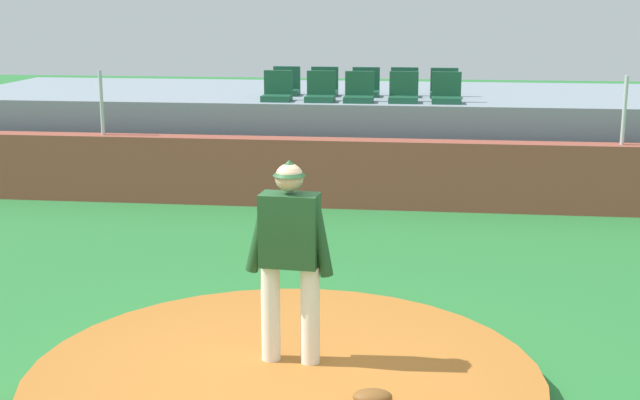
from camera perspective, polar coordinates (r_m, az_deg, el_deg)
name	(u,v)px	position (r m, az deg, el deg)	size (l,w,h in m)	color
ground_plane	(285,397)	(7.28, -2.36, -12.86)	(60.00, 60.00, 0.00)	#2A7634
pitchers_mound	(284,385)	(7.23, -2.37, -12.08)	(4.22, 4.22, 0.22)	#AF6728
pitcher	(290,247)	(7.07, -2.01, -3.11)	(0.75, 0.29, 1.72)	white
fielding_glove	(373,397)	(6.66, 3.49, -12.84)	(0.30, 0.20, 0.11)	brown
brick_barrier	(354,173)	(13.57, 2.29, 1.77)	(15.35, 0.40, 1.07)	#9A4A39
fence_post_left	(102,103)	(14.32, -14.22, 6.25)	(0.06, 0.06, 1.03)	silver
fence_post_right	(624,110)	(13.68, 19.45, 5.60)	(0.06, 0.06, 1.03)	silver
bleacher_platform	(367,133)	(16.27, 3.12, 4.47)	(14.88, 4.39, 1.54)	gray
stadium_chair_0	(277,91)	(14.66, -2.83, 7.17)	(0.48, 0.44, 0.50)	#1C5238
stadium_chair_1	(321,92)	(14.55, 0.04, 7.14)	(0.48, 0.44, 0.50)	#1C5238
stadium_chair_2	(359,92)	(14.48, 2.59, 7.10)	(0.48, 0.44, 0.50)	#1C5238
stadium_chair_3	(404,93)	(14.49, 5.54, 7.06)	(0.48, 0.44, 0.50)	#1C5238
stadium_chair_4	(446,93)	(14.48, 8.34, 6.98)	(0.48, 0.44, 0.50)	#1C5238
stadium_chair_5	(286,86)	(15.56, -2.26, 7.52)	(0.48, 0.44, 0.50)	#1C5238
stadium_chair_6	(324,87)	(15.45, 0.27, 7.49)	(0.48, 0.44, 0.50)	#1C5238
stadium_chair_7	(366,87)	(15.37, 3.03, 7.44)	(0.48, 0.44, 0.50)	#1C5238
stadium_chair_8	(404,87)	(15.38, 5.58, 7.40)	(0.48, 0.44, 0.50)	#1C5238
stadium_chair_9	(444,88)	(15.34, 8.19, 7.32)	(0.48, 0.44, 0.50)	#1C5238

